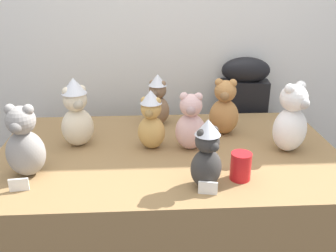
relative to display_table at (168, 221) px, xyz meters
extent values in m
cube|color=silver|center=(0.00, 0.70, 0.91)|extent=(7.00, 0.08, 2.60)
cube|color=olive|center=(0.00, 0.00, 0.00)|extent=(1.53, 0.90, 0.78)
cube|color=black|center=(0.49, 0.58, 0.08)|extent=(0.29, 0.15, 0.93)
ellipsoid|color=black|center=(0.49, 0.58, 0.61)|extent=(0.29, 0.15, 0.15)
ellipsoid|color=gray|center=(-0.56, -0.18, 0.48)|extent=(0.16, 0.14, 0.19)
sphere|color=gray|center=(-0.56, -0.18, 0.62)|extent=(0.11, 0.11, 0.11)
sphere|color=gray|center=(-0.60, -0.18, 0.66)|extent=(0.04, 0.04, 0.04)
sphere|color=gray|center=(-0.53, -0.18, 0.66)|extent=(0.04, 0.04, 0.04)
sphere|color=slate|center=(-0.57, -0.23, 0.61)|extent=(0.05, 0.05, 0.05)
ellipsoid|color=#383533|center=(0.12, -0.30, 0.46)|extent=(0.16, 0.15, 0.15)
sphere|color=#383533|center=(0.12, -0.30, 0.57)|extent=(0.09, 0.09, 0.09)
sphere|color=#383533|center=(0.10, -0.32, 0.61)|extent=(0.03, 0.03, 0.03)
sphere|color=#383533|center=(0.15, -0.29, 0.61)|extent=(0.03, 0.03, 0.03)
sphere|color=#32302E|center=(0.14, -0.34, 0.57)|extent=(0.04, 0.04, 0.04)
cone|color=silver|center=(0.12, -0.30, 0.63)|extent=(0.09, 0.09, 0.06)
ellipsoid|color=#B27A42|center=(0.29, 0.18, 0.48)|extent=(0.17, 0.15, 0.18)
sphere|color=#B27A42|center=(0.29, 0.18, 0.61)|extent=(0.11, 0.11, 0.11)
sphere|color=#B27A42|center=(0.25, 0.19, 0.65)|extent=(0.04, 0.04, 0.04)
sphere|color=#B27A42|center=(0.32, 0.17, 0.65)|extent=(0.04, 0.04, 0.04)
sphere|color=olive|center=(0.27, 0.14, 0.60)|extent=(0.04, 0.04, 0.04)
ellipsoid|color=#7F6047|center=(-0.03, 0.33, 0.46)|extent=(0.15, 0.14, 0.15)
sphere|color=#7F6047|center=(-0.03, 0.33, 0.57)|extent=(0.09, 0.09, 0.09)
sphere|color=#7F6047|center=(-0.06, 0.34, 0.61)|extent=(0.03, 0.03, 0.03)
sphere|color=#7F6047|center=(-0.01, 0.32, 0.61)|extent=(0.03, 0.03, 0.03)
sphere|color=brown|center=(-0.05, 0.29, 0.57)|extent=(0.04, 0.04, 0.04)
cone|color=silver|center=(-0.03, 0.33, 0.63)|extent=(0.09, 0.09, 0.06)
ellipsoid|color=beige|center=(-0.41, 0.08, 0.48)|extent=(0.18, 0.17, 0.18)
sphere|color=beige|center=(-0.41, 0.08, 0.61)|extent=(0.11, 0.11, 0.11)
sphere|color=beige|center=(-0.44, 0.07, 0.65)|extent=(0.04, 0.04, 0.04)
sphere|color=beige|center=(-0.38, 0.10, 0.65)|extent=(0.04, 0.04, 0.04)
sphere|color=#ABA08A|center=(-0.39, 0.04, 0.60)|extent=(0.04, 0.04, 0.04)
cone|color=silver|center=(-0.41, 0.08, 0.67)|extent=(0.11, 0.11, 0.07)
ellipsoid|color=white|center=(0.54, -0.02, 0.49)|extent=(0.21, 0.20, 0.20)
sphere|color=white|center=(0.54, -0.02, 0.64)|extent=(0.12, 0.12, 0.12)
sphere|color=white|center=(0.51, -0.04, 0.68)|extent=(0.04, 0.04, 0.04)
sphere|color=white|center=(0.57, 0.00, 0.68)|extent=(0.04, 0.04, 0.04)
sphere|color=#B4B3AF|center=(0.57, -0.06, 0.62)|extent=(0.05, 0.05, 0.05)
ellipsoid|color=tan|center=(-0.07, 0.04, 0.47)|extent=(0.15, 0.13, 0.15)
sphere|color=tan|center=(-0.07, 0.04, 0.58)|extent=(0.09, 0.09, 0.09)
sphere|color=tan|center=(-0.10, 0.04, 0.61)|extent=(0.03, 0.03, 0.03)
sphere|color=tan|center=(-0.05, 0.03, 0.61)|extent=(0.03, 0.03, 0.03)
sphere|color=olive|center=(-0.08, 0.00, 0.57)|extent=(0.04, 0.04, 0.04)
cone|color=silver|center=(-0.07, 0.04, 0.63)|extent=(0.10, 0.10, 0.06)
ellipsoid|color=beige|center=(0.10, 0.02, 0.47)|extent=(0.15, 0.13, 0.17)
sphere|color=beige|center=(0.10, 0.02, 0.60)|extent=(0.10, 0.10, 0.10)
sphere|color=beige|center=(0.07, 0.02, 0.64)|extent=(0.04, 0.04, 0.04)
sphere|color=beige|center=(0.13, 0.02, 0.64)|extent=(0.04, 0.04, 0.04)
sphere|color=#A88783|center=(0.10, -0.02, 0.59)|extent=(0.04, 0.04, 0.04)
cylinder|color=red|center=(0.27, -0.26, 0.44)|extent=(0.08, 0.08, 0.11)
cube|color=white|center=(-0.56, -0.30, 0.41)|extent=(0.07, 0.02, 0.05)
cube|color=white|center=(0.12, -0.36, 0.41)|extent=(0.07, 0.02, 0.05)
camera|label=1|loc=(-0.08, -1.50, 1.13)|focal=39.70mm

